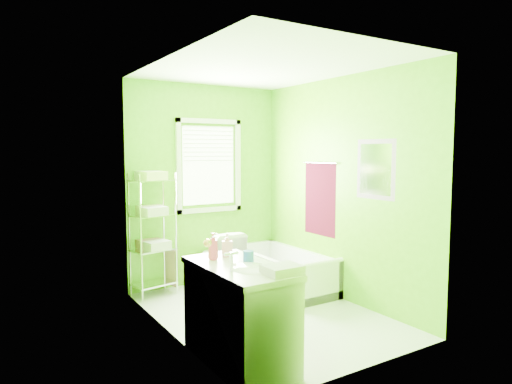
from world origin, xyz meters
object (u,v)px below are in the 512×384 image
toilet (219,259)px  vanity (240,311)px  bathtub (283,276)px  wire_shelf_unit (153,220)px

toilet → vanity: 2.06m
bathtub → toilet: toilet is taller
bathtub → wire_shelf_unit: bearing=156.5°
vanity → wire_shelf_unit: 2.16m
toilet → vanity: size_ratio=0.69×
bathtub → toilet: 0.84m
toilet → wire_shelf_unit: (-0.78, 0.20, 0.54)m
bathtub → wire_shelf_unit: size_ratio=1.02×
bathtub → toilet: (-0.68, 0.43, 0.22)m
vanity → wire_shelf_unit: (0.01, 2.10, 0.48)m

